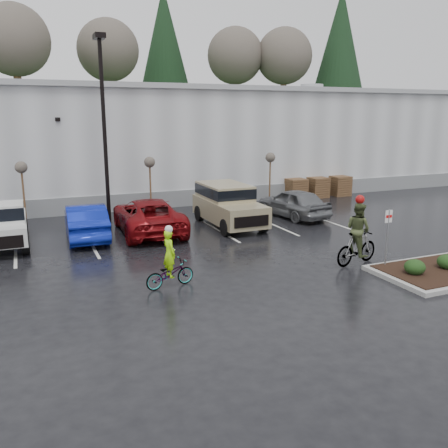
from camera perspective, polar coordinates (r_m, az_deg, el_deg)
name	(u,v)px	position (r m, az deg, el deg)	size (l,w,h in m)	color
ground	(297,285)	(15.81, 8.79, -7.30)	(120.00, 120.00, 0.00)	black
warehouse	(138,140)	(35.47, -10.26, 9.94)	(60.50, 15.50, 7.20)	#AAACAF
wooded_ridge	(93,136)	(58.13, -15.45, 10.18)	(80.00, 25.00, 6.00)	#1B3716
lamppost	(103,110)	(24.85, -14.33, 13.19)	(0.50, 1.00, 9.22)	black
sapling_west	(21,171)	(25.68, -23.19, 5.91)	(0.60, 0.60, 3.20)	#442A1B
sapling_mid	(150,165)	(26.48, -8.93, 6.99)	(0.60, 0.60, 3.20)	#442A1B
sapling_east	(270,160)	(29.22, 5.59, 7.64)	(0.60, 0.60, 3.20)	#442A1B
pallet_stack_a	(296,189)	(31.58, 8.63, 4.20)	(1.20, 1.20, 1.35)	#442A1B
pallet_stack_b	(318,187)	(32.50, 11.20, 4.35)	(1.20, 1.20, 1.35)	#442A1B
pallet_stack_c	(340,186)	(33.54, 13.75, 4.49)	(1.20, 1.20, 1.35)	#442A1B
shrub_a	(415,267)	(17.36, 21.97, -4.83)	(0.70, 0.70, 0.52)	black
shrub_b	(447,262)	(18.42, 25.29, -4.13)	(0.70, 0.70, 0.52)	black
fire_lane_sign	(388,231)	(17.79, 19.08, -0.84)	(0.30, 0.05, 2.20)	gray
pickup_white	(1,223)	(22.11, -25.28, 0.10)	(2.10, 5.20, 1.96)	silver
car_blue	(86,221)	(22.07, -16.28, 0.31)	(1.67, 4.79, 1.58)	#0D1E99
car_red	(148,216)	(22.53, -9.10, 1.00)	(2.70, 5.87, 1.63)	maroon
suv_tan	(229,206)	(23.54, 0.62, 2.22)	(2.20, 5.10, 2.06)	gray
car_grey	(293,203)	(25.89, 8.32, 2.53)	(1.86, 4.63, 1.58)	slate
cyclist_hivis	(170,268)	(15.39, -6.55, -5.26)	(1.77, 0.90, 2.05)	#3F3F44
cyclist_olive	(357,240)	(18.18, 15.74, -1.85)	(2.09, 1.05, 2.62)	#3F3F44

